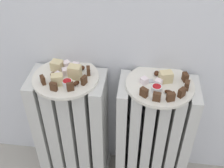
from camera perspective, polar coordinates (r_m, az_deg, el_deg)
radiator_left at (r=1.28m, az=-8.00°, el=-9.25°), size 0.31×0.17×0.57m
radiator_right at (r=1.25m, az=8.22°, el=-10.73°), size 0.31×0.17×0.57m
plate_left at (r=1.08m, az=-9.39°, el=1.30°), size 0.25×0.25×0.01m
plate_right at (r=1.04m, az=9.69°, el=-0.15°), size 0.25×0.25×0.01m
dark_cake_slice_left_0 at (r=1.04m, az=-13.90°, el=0.80°), size 0.03×0.03×0.03m
dark_cake_slice_left_1 at (r=1.01m, az=-11.81°, el=-0.53°), size 0.03×0.02×0.03m
dark_cake_slice_left_2 at (r=0.99m, az=-8.50°, el=-0.56°), size 0.03×0.02×0.03m
dark_cake_slice_left_3 at (r=1.02m, az=-5.71°, el=0.76°), size 0.02×0.03×0.03m
dark_cake_slice_left_4 at (r=1.06m, az=-4.83°, el=2.69°), size 0.02×0.03×0.03m
marble_cake_slice_left_0 at (r=1.03m, az=-11.09°, el=0.87°), size 0.05×0.04×0.04m
marble_cake_slice_left_1 at (r=1.10m, az=-11.15°, el=3.73°), size 0.05×0.04×0.04m
marble_cake_slice_left_2 at (r=1.05m, az=-7.58°, el=2.43°), size 0.05×0.04×0.05m
turkish_delight_left_0 at (r=1.06m, az=-10.97°, el=1.72°), size 0.03×0.03×0.02m
turkish_delight_left_1 at (r=1.11m, az=-9.28°, el=3.96°), size 0.04×0.04×0.03m
turkish_delight_left_2 at (r=1.08m, az=-9.44°, el=2.55°), size 0.03×0.03×0.02m
turkish_delight_left_3 at (r=1.10m, az=-7.40°, el=3.68°), size 0.03×0.03×0.02m
medjool_date_left_0 at (r=1.08m, az=-11.91°, el=1.96°), size 0.03×0.03×0.02m
medjool_date_left_1 at (r=1.09m, az=-6.05°, el=3.29°), size 0.02×0.02×0.02m
medjool_date_left_2 at (r=1.02m, az=-7.30°, el=0.17°), size 0.03×0.03×0.02m
jam_bowl_left at (r=1.02m, az=-9.10°, el=0.25°), size 0.04×0.04×0.02m
dark_cake_slice_right_0 at (r=0.97m, az=6.53°, el=-1.69°), size 0.03×0.03×0.03m
dark_cake_slice_right_1 at (r=0.96m, az=9.10°, el=-2.59°), size 0.03×0.02×0.03m
dark_cake_slice_right_2 at (r=0.96m, az=11.87°, el=-2.58°), size 0.03×0.02×0.03m
dark_cake_slice_right_3 at (r=0.99m, az=14.02°, el=-1.70°), size 0.03×0.03×0.03m
dark_cake_slice_right_4 at (r=1.03m, az=15.00°, el=-0.25°), size 0.02×0.03×0.03m
dark_cake_slice_right_5 at (r=1.06m, az=14.67°, el=1.36°), size 0.02×0.03×0.03m
marble_cake_slice_right_0 at (r=1.04m, az=10.89°, el=1.45°), size 0.05×0.05×0.04m
turkish_delight_right_0 at (r=1.02m, az=6.57°, el=0.69°), size 0.03×0.03×0.02m
turkish_delight_right_1 at (r=1.02m, az=9.45°, el=0.29°), size 0.03×0.03×0.02m
medjool_date_right_0 at (r=1.00m, az=11.44°, el=-1.60°), size 0.03×0.02×0.02m
medjool_date_right_1 at (r=1.07m, az=9.06°, el=2.18°), size 0.02×0.03×0.02m
jam_bowl_right at (r=0.99m, az=9.05°, el=-0.91°), size 0.04×0.04×0.02m
fork at (r=1.02m, az=8.36°, el=-0.36°), size 0.04×0.10×0.00m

